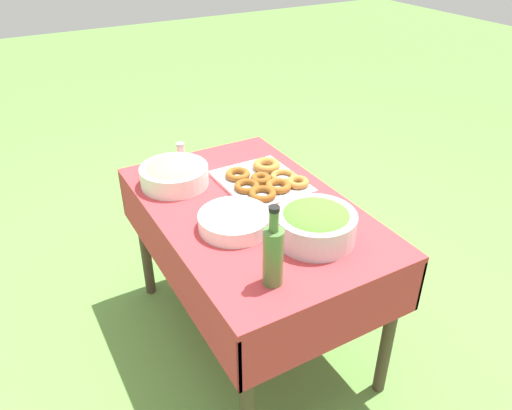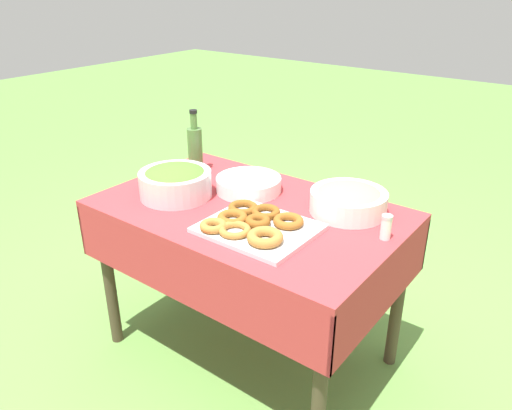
# 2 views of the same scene
# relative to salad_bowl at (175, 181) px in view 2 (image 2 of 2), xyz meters

# --- Properties ---
(ground_plane) EXTENTS (14.00, 14.00, 0.00)m
(ground_plane) POSITION_rel_salad_bowl_xyz_m (-0.30, -0.09, -0.77)
(ground_plane) COLOR #609342
(picnic_table) EXTENTS (1.18, 0.75, 0.71)m
(picnic_table) POSITION_rel_salad_bowl_xyz_m (-0.30, -0.09, -0.17)
(picnic_table) COLOR #B73338
(picnic_table) RESTS_ON ground_plane
(salad_bowl) EXTENTS (0.29, 0.29, 0.13)m
(salad_bowl) POSITION_rel_salad_bowl_xyz_m (0.00, 0.00, 0.00)
(salad_bowl) COLOR silver
(salad_bowl) RESTS_ON picnic_table
(pasta_bowl) EXTENTS (0.29, 0.29, 0.10)m
(pasta_bowl) POSITION_rel_salad_bowl_xyz_m (-0.63, -0.29, -0.01)
(pasta_bowl) COLOR white
(pasta_bowl) RESTS_ON picnic_table
(donut_platter) EXTENTS (0.38, 0.34, 0.05)m
(donut_platter) POSITION_rel_salad_bowl_xyz_m (-0.44, 0.04, -0.04)
(donut_platter) COLOR silver
(donut_platter) RESTS_ON picnic_table
(plate_stack) EXTENTS (0.27, 0.27, 0.06)m
(plate_stack) POSITION_rel_salad_bowl_xyz_m (-0.20, -0.22, -0.04)
(plate_stack) COLOR white
(plate_stack) RESTS_ON picnic_table
(olive_oil_bottle) EXTENTS (0.07, 0.07, 0.29)m
(olive_oil_bottle) POSITION_rel_salad_bowl_xyz_m (0.13, -0.26, 0.05)
(olive_oil_bottle) COLOR #4C7238
(olive_oil_bottle) RESTS_ON picnic_table
(salt_shaker) EXTENTS (0.04, 0.04, 0.09)m
(salt_shaker) POSITION_rel_salad_bowl_xyz_m (-0.83, -0.18, -0.02)
(salt_shaker) COLOR white
(salt_shaker) RESTS_ON picnic_table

